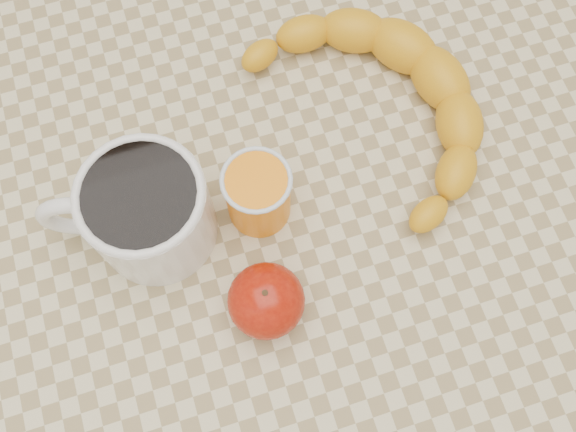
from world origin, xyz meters
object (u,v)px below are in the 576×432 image
object	(u,v)px
apple	(266,301)
banana	(381,104)
orange_juice_glass	(258,194)
coffee_mug	(145,211)
table	(288,248)

from	to	relation	value
apple	banana	world-z (taller)	apple
apple	banana	size ratio (longest dim) A/B	0.24
orange_juice_glass	apple	distance (m)	0.10
coffee_mug	banana	bearing A→B (deg)	11.50
table	orange_juice_glass	distance (m)	0.13
apple	banana	distance (m)	0.23
table	orange_juice_glass	size ratio (longest dim) A/B	10.57
orange_juice_glass	banana	bearing A→B (deg)	22.49
banana	table	bearing A→B (deg)	-161.32
orange_juice_glass	apple	world-z (taller)	orange_juice_glass
orange_juice_glass	coffee_mug	bearing A→B (deg)	174.46
coffee_mug	banana	world-z (taller)	coffee_mug
banana	apple	bearing A→B (deg)	-152.01
coffee_mug	orange_juice_glass	xyz separation A→B (m)	(0.10, -0.01, -0.01)
table	orange_juice_glass	bearing A→B (deg)	134.50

